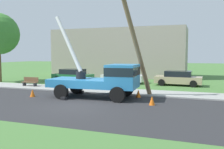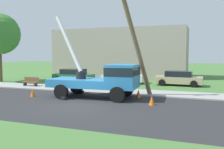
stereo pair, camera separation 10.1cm
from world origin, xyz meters
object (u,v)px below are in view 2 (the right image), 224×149
object	(u,v)px
utility_truck	(105,78)
traffic_cone_curbside	(138,93)
parked_sedan_tan	(179,78)
leaning_utility_pole	(133,34)
parked_sedan_green	(73,75)
parked_sedan_white	(123,76)
traffic_cone_ahead	(152,101)
park_bench	(31,82)
traffic_cone_behind	(33,93)

from	to	relation	value
utility_truck	traffic_cone_curbside	xyz separation A→B (m)	(2.14, 1.04, -1.13)
utility_truck	parked_sedan_tan	bearing A→B (deg)	64.08
leaning_utility_pole	parked_sedan_green	size ratio (longest dim) A/B	1.92
parked_sedan_white	parked_sedan_green	bearing A→B (deg)	-170.57
traffic_cone_curbside	parked_sedan_tan	size ratio (longest dim) A/B	0.13
traffic_cone_ahead	parked_sedan_green	bearing A→B (deg)	138.60
traffic_cone_ahead	parked_sedan_tan	bearing A→B (deg)	85.83
parked_sedan_green	parked_sedan_white	size ratio (longest dim) A/B	1.02
traffic_cone_ahead	traffic_cone_curbside	distance (m)	2.66
traffic_cone_ahead	parked_sedan_green	xyz separation A→B (m)	(-10.37, 9.14, 0.43)
leaning_utility_pole	parked_sedan_tan	xyz separation A→B (m)	(2.56, 7.53, -3.73)
parked_sedan_green	parked_sedan_white	distance (m)	5.52
park_bench	parked_sedan_white	bearing A→B (deg)	38.94
leaning_utility_pole	traffic_cone_ahead	world-z (taller)	leaning_utility_pole
leaning_utility_pole	parked_sedan_green	bearing A→B (deg)	141.82
leaning_utility_pole	traffic_cone_curbside	bearing A→B (deg)	-19.60
park_bench	traffic_cone_ahead	bearing A→B (deg)	-19.22
traffic_cone_ahead	parked_sedan_green	size ratio (longest dim) A/B	0.12
parked_sedan_tan	park_bench	distance (m)	14.07
utility_truck	traffic_cone_behind	bearing A→B (deg)	-166.04
utility_truck	parked_sedan_tan	size ratio (longest dim) A/B	1.54
traffic_cone_curbside	parked_sedan_white	distance (m)	8.56
utility_truck	traffic_cone_curbside	world-z (taller)	utility_truck
parked_sedan_tan	park_bench	world-z (taller)	parked_sedan_tan
traffic_cone_ahead	parked_sedan_tan	distance (m)	9.99
parked_sedan_tan	traffic_cone_behind	bearing A→B (deg)	-132.96
traffic_cone_curbside	park_bench	bearing A→B (deg)	169.66
utility_truck	leaning_utility_pole	xyz separation A→B (m)	(1.69, 1.20, 3.04)
utility_truck	traffic_cone_behind	xyz separation A→B (m)	(-5.06, -1.26, -1.13)
parked_sedan_green	parked_sedan_white	xyz separation A→B (m)	(5.45, 0.90, 0.00)
utility_truck	traffic_cone_ahead	bearing A→B (deg)	-19.16
park_bench	utility_truck	bearing A→B (deg)	-19.24
traffic_cone_ahead	park_bench	distance (m)	12.84
traffic_cone_ahead	traffic_cone_behind	distance (m)	8.58
utility_truck	parked_sedan_tan	distance (m)	9.74
parked_sedan_green	leaning_utility_pole	bearing A→B (deg)	-38.18
utility_truck	parked_sedan_tan	world-z (taller)	utility_truck
traffic_cone_curbside	parked_sedan_white	xyz separation A→B (m)	(-3.54, 7.78, 0.43)
traffic_cone_behind	parked_sedan_tan	distance (m)	13.66
utility_truck	park_bench	bearing A→B (deg)	160.76
parked_sedan_green	traffic_cone_curbside	bearing A→B (deg)	-37.41
leaning_utility_pole	traffic_cone_behind	world-z (taller)	leaning_utility_pole
leaning_utility_pole	traffic_cone_ahead	distance (m)	5.15
utility_truck	parked_sedan_green	distance (m)	10.50
traffic_cone_behind	park_bench	xyz separation A→B (m)	(-3.55, 4.26, 0.18)
utility_truck	parked_sedan_green	size ratio (longest dim) A/B	1.52
utility_truck	parked_sedan_green	xyz separation A→B (m)	(-6.85, 7.92, -0.70)
parked_sedan_green	traffic_cone_ahead	bearing A→B (deg)	-41.40
traffic_cone_ahead	parked_sedan_white	xyz separation A→B (m)	(-4.92, 10.05, 0.43)
traffic_cone_ahead	park_bench	xyz separation A→B (m)	(-12.13, 4.23, 0.18)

